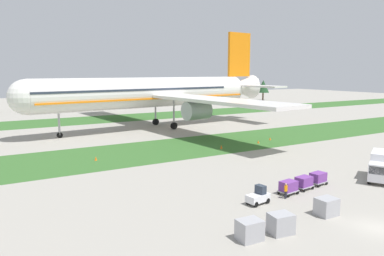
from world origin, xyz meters
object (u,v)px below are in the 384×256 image
(baggage_tug, at_px, (258,196))
(taxiway_marker_0, at_px, (270,139))
(uld_container_1, at_px, (281,224))
(taxiway_marker_2, at_px, (258,142))
(catering_truck, at_px, (380,165))
(taxiway_marker_1, at_px, (221,147))
(cargo_dolly_lead, at_px, (288,186))
(cargo_dolly_third, at_px, (318,178))
(uld_container_0, at_px, (250,230))
(airliner, at_px, (156,92))
(ground_crew_marshaller, at_px, (286,190))
(cargo_dolly_second, at_px, (304,182))
(taxiway_marker_3, at_px, (96,158))
(uld_container_2, at_px, (327,207))

(baggage_tug, distance_m, taxiway_marker_0, 37.75)
(uld_container_1, bearing_deg, taxiway_marker_2, 52.20)
(catering_truck, xyz_separation_m, taxiway_marker_1, (-6.72, 26.31, -1.61))
(cargo_dolly_lead, distance_m, cargo_dolly_third, 5.80)
(uld_container_0, bearing_deg, airliner, 72.42)
(airliner, height_order, baggage_tug, airliner)
(cargo_dolly_lead, bearing_deg, ground_crew_marshaller, 117.68)
(uld_container_1, xyz_separation_m, taxiway_marker_1, (15.75, 31.65, -0.55))
(cargo_dolly_second, xyz_separation_m, uld_container_0, (-14.07, -7.16, -0.05))
(baggage_tug, relative_size, taxiway_marker_3, 4.32)
(uld_container_2, height_order, taxiway_marker_0, uld_container_2)
(baggage_tug, bearing_deg, taxiway_marker_0, -51.29)
(uld_container_0, height_order, uld_container_1, uld_container_1)
(uld_container_1, height_order, taxiway_marker_3, uld_container_1)
(cargo_dolly_lead, bearing_deg, taxiway_marker_0, -45.99)
(taxiway_marker_2, bearing_deg, catering_truck, -95.43)
(ground_crew_marshaller, height_order, uld_container_1, uld_container_1)
(cargo_dolly_lead, xyz_separation_m, uld_container_0, (-11.20, -6.80, -0.05))
(catering_truck, bearing_deg, airliner, -22.18)
(cargo_dolly_lead, bearing_deg, catering_truck, -104.39)
(catering_truck, distance_m, uld_container_0, 26.12)
(cargo_dolly_second, height_order, uld_container_2, uld_container_2)
(uld_container_1, bearing_deg, uld_container_2, 6.44)
(airliner, height_order, cargo_dolly_third, airliner)
(airliner, distance_m, ground_crew_marshaller, 55.52)
(taxiway_marker_1, bearing_deg, cargo_dolly_third, -94.69)
(uld_container_2, height_order, taxiway_marker_2, uld_container_2)
(baggage_tug, distance_m, taxiway_marker_2, 33.85)
(cargo_dolly_second, height_order, catering_truck, catering_truck)
(taxiway_marker_1, bearing_deg, cargo_dolly_lead, -107.45)
(ground_crew_marshaller, relative_size, taxiway_marker_0, 3.16)
(airliner, relative_size, cargo_dolly_third, 34.80)
(airliner, xyz_separation_m, ground_crew_marshaller, (-9.14, -54.18, -8.00))
(taxiway_marker_0, height_order, taxiway_marker_2, taxiway_marker_0)
(airliner, distance_m, cargo_dolly_second, 53.74)
(uld_container_0, bearing_deg, taxiway_marker_3, 95.75)
(taxiway_marker_0, bearing_deg, uld_container_1, -131.06)
(uld_container_1, xyz_separation_m, taxiway_marker_0, (29.31, 33.65, -0.61))
(baggage_tug, xyz_separation_m, cargo_dolly_second, (7.86, 1.00, 0.10))
(cargo_dolly_lead, xyz_separation_m, uld_container_2, (-1.28, -6.39, -0.06))
(cargo_dolly_second, distance_m, uld_container_1, 13.26)
(ground_crew_marshaller, bearing_deg, taxiway_marker_2, 30.20)
(airliner, height_order, taxiway_marker_0, airliner)
(taxiway_marker_3, bearing_deg, taxiway_marker_2, -3.68)
(cargo_dolly_third, relative_size, taxiway_marker_1, 3.51)
(uld_container_0, relative_size, taxiway_marker_0, 3.64)
(cargo_dolly_second, bearing_deg, taxiway_marker_1, -18.54)
(baggage_tug, relative_size, uld_container_2, 1.37)
(uld_container_1, relative_size, taxiway_marker_2, 3.87)
(airliner, bearing_deg, taxiway_marker_0, -159.36)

